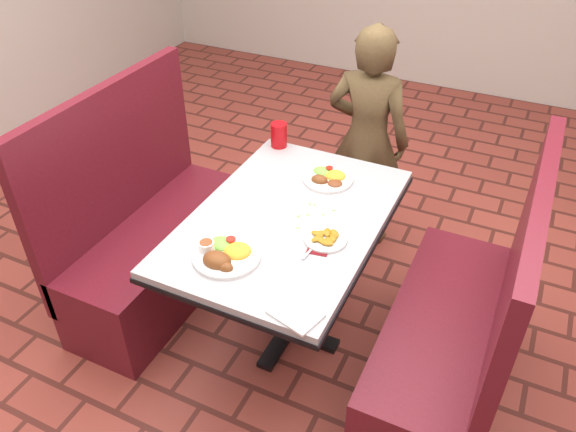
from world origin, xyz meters
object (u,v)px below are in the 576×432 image
object	(u,v)px
booth_bench_left	(154,241)
near_dinner_plate	(225,252)
plantain_plate	(325,238)
far_dinner_plate	(328,176)
red_tumbler	(279,135)
diner_person	(367,140)
dining_table	(288,233)
booth_bench_right	(452,339)

from	to	relation	value
booth_bench_left	near_dinner_plate	size ratio (longest dim) A/B	4.34
booth_bench_left	plantain_plate	bearing A→B (deg)	-4.97
far_dinner_plate	red_tumbler	world-z (taller)	red_tumbler
diner_person	dining_table	bearing A→B (deg)	86.98
booth_bench_right	red_tumbler	size ratio (longest dim) A/B	9.19
far_dinner_plate	plantain_plate	xyz separation A→B (m)	(0.17, -0.44, -0.01)
dining_table	red_tumbler	size ratio (longest dim) A/B	9.29
red_tumbler	booth_bench_right	bearing A→B (deg)	-26.37
dining_table	plantain_plate	distance (m)	0.26
diner_person	red_tumbler	size ratio (longest dim) A/B	10.26
diner_person	near_dinner_plate	bearing A→B (deg)	83.17
near_dinner_plate	diner_person	bearing A→B (deg)	83.45
booth_bench_left	diner_person	bearing A→B (deg)	48.67
booth_bench_left	far_dinner_plate	xyz separation A→B (m)	(0.85, 0.35, 0.44)
booth_bench_right	dining_table	bearing A→B (deg)	180.00
red_tumbler	dining_table	bearing A→B (deg)	-60.16
booth_bench_right	plantain_plate	xyz separation A→B (m)	(-0.58, -0.09, 0.43)
dining_table	diner_person	world-z (taller)	diner_person
near_dinner_plate	red_tumbler	distance (m)	0.94
red_tumbler	plantain_plate	bearing A→B (deg)	-50.25
near_dinner_plate	far_dinner_plate	xyz separation A→B (m)	(0.16, 0.72, -0.01)
dining_table	near_dinner_plate	size ratio (longest dim) A/B	4.38
near_dinner_plate	red_tumbler	size ratio (longest dim) A/B	2.12
booth_bench_left	far_dinner_plate	bearing A→B (deg)	22.62
dining_table	far_dinner_plate	size ratio (longest dim) A/B	4.98
diner_person	red_tumbler	world-z (taller)	diner_person
near_dinner_plate	plantain_plate	distance (m)	0.43
dining_table	diner_person	xyz separation A→B (m)	(0.05, 0.96, 0.02)
plantain_plate	booth_bench_right	bearing A→B (deg)	8.61
booth_bench_right	far_dinner_plate	xyz separation A→B (m)	(-0.75, 0.35, 0.44)
diner_person	plantain_plate	size ratio (longest dim) A/B	7.36
diner_person	far_dinner_plate	world-z (taller)	diner_person
dining_table	booth_bench_right	size ratio (longest dim) A/B	1.01
far_dinner_plate	red_tumbler	xyz separation A→B (m)	(-0.37, 0.20, 0.04)
booth_bench_left	near_dinner_plate	bearing A→B (deg)	-27.91
red_tumbler	diner_person	bearing A→B (deg)	48.24
far_dinner_plate	near_dinner_plate	bearing A→B (deg)	-102.19
dining_table	booth_bench_right	world-z (taller)	booth_bench_right
booth_bench_left	red_tumbler	size ratio (longest dim) A/B	9.19
booth_bench_left	far_dinner_plate	distance (m)	1.02
dining_table	red_tumbler	xyz separation A→B (m)	(-0.32, 0.55, 0.16)
diner_person	far_dinner_plate	xyz separation A→B (m)	(0.00, -0.61, 0.10)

